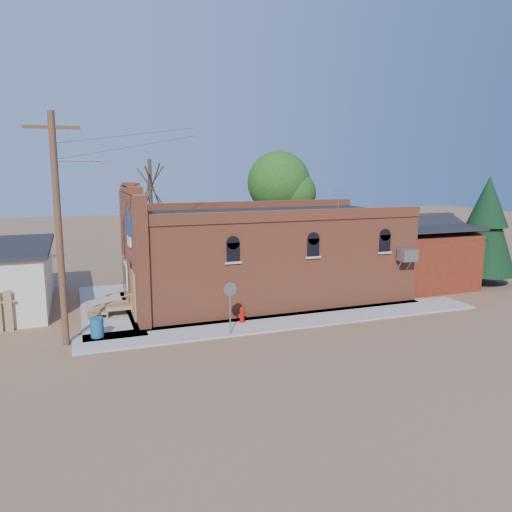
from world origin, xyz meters
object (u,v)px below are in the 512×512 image
object	(u,v)px
brick_bar	(261,255)
fire_hydrant	(242,315)
stop_sign	(230,294)
utility_pole	(60,225)
trash_barrel	(97,327)

from	to	relation	value
brick_bar	fire_hydrant	size ratio (longest dim) A/B	23.22
brick_bar	stop_sign	size ratio (longest dim) A/B	7.36
utility_pole	trash_barrel	distance (m)	4.44
utility_pole	brick_bar	bearing A→B (deg)	23.69
brick_bar	stop_sign	world-z (taller)	brick_bar
fire_hydrant	stop_sign	size ratio (longest dim) A/B	0.32
fire_hydrant	trash_barrel	distance (m)	6.22
utility_pole	trash_barrel	xyz separation A→B (m)	(1.14, 0.30, -4.29)
utility_pole	fire_hydrant	size ratio (longest dim) A/B	12.74
utility_pole	stop_sign	distance (m)	7.14
fire_hydrant	stop_sign	bearing A→B (deg)	-124.55
utility_pole	trash_barrel	size ratio (longest dim) A/B	11.07
fire_hydrant	trash_barrel	xyz separation A→B (m)	(-6.22, 0.11, 0.06)
brick_bar	utility_pole	xyz separation A→B (m)	(-9.79, -4.29, 2.43)
fire_hydrant	stop_sign	distance (m)	2.18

